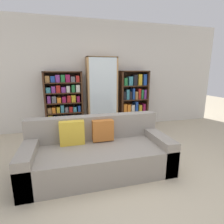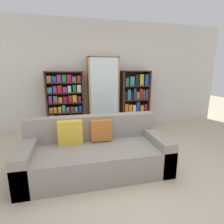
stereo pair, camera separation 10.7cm
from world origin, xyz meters
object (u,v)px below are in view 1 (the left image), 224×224
object	(u,v)px
bookshelf_left	(64,103)
wine_bottle	(138,138)
bookshelf_right	(133,100)
couch	(98,153)
display_cabinet	(102,95)

from	to	relation	value
bookshelf_left	wine_bottle	distance (m)	1.96
bookshelf_right	wine_bottle	size ratio (longest dim) A/B	4.13
couch	wine_bottle	distance (m)	1.18
bookshelf_right	wine_bottle	bearing A→B (deg)	-107.04
display_cabinet	couch	bearing A→B (deg)	-103.68
bookshelf_left	couch	bearing A→B (deg)	-76.51
display_cabinet	bookshelf_right	distance (m)	0.88
bookshelf_left	bookshelf_right	bearing A→B (deg)	0.00
bookshelf_left	wine_bottle	xyz separation A→B (m)	(1.41, -1.23, -0.58)
display_cabinet	bookshelf_right	xyz separation A→B (m)	(0.86, 0.02, -0.18)
couch	wine_bottle	bearing A→B (deg)	36.20
display_cabinet	bookshelf_right	bearing A→B (deg)	1.10
couch	bookshelf_left	world-z (taller)	bookshelf_left
bookshelf_right	wine_bottle	xyz separation A→B (m)	(-0.38, -1.23, -0.57)
wine_bottle	display_cabinet	bearing A→B (deg)	111.72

